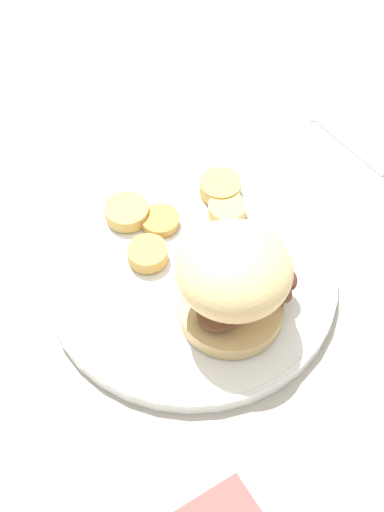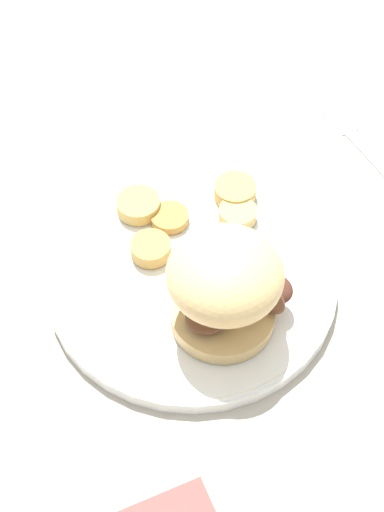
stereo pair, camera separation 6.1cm
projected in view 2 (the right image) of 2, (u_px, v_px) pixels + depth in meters
ground_plane at (192, 282)px, 0.70m from camera, size 4.00×4.00×0.00m
dinner_plate at (192, 276)px, 0.69m from camera, size 0.28×0.28×0.02m
sandwich at (226, 284)px, 0.61m from camera, size 0.10×0.12×0.10m
potato_round_0 at (235, 191)px, 0.74m from camera, size 0.04×0.04×0.02m
potato_round_1 at (238, 214)px, 0.72m from camera, size 0.04×0.04×0.01m
potato_round_2 at (139, 205)px, 0.73m from camera, size 0.04×0.04×0.01m
potato_round_3 at (170, 217)px, 0.72m from camera, size 0.04×0.04×0.01m
potato_round_4 at (151, 249)px, 0.69m from camera, size 0.04×0.04×0.01m
fork at (365, 147)px, 0.81m from camera, size 0.16×0.04×0.00m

